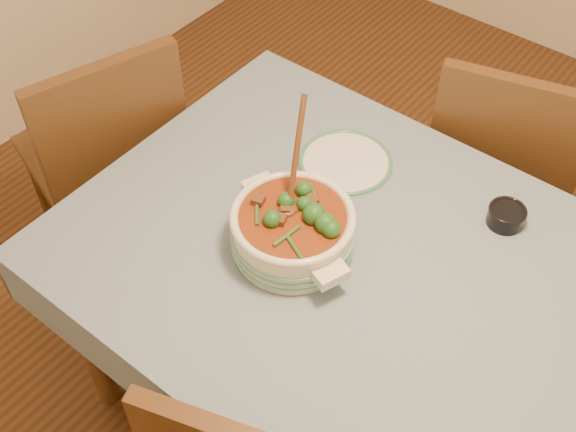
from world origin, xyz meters
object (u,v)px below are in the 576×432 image
object	(u,v)px
dining_table	(391,307)
stew_casserole	(293,227)
chair_far	(500,164)
condiment_bowl	(506,215)
chair_left	(109,155)
white_plate	(346,163)

from	to	relation	value
dining_table	stew_casserole	size ratio (longest dim) A/B	4.39
chair_far	condiment_bowl	bearing A→B (deg)	97.04
dining_table	chair_left	world-z (taller)	chair_left
dining_table	chair_left	distance (m)	1.07
dining_table	white_plate	world-z (taller)	white_plate
stew_casserole	chair_left	size ratio (longest dim) A/B	0.39
condiment_bowl	chair_left	world-z (taller)	chair_left
stew_casserole	white_plate	distance (m)	0.33
dining_table	condiment_bowl	size ratio (longest dim) A/B	17.28
stew_casserole	chair_left	world-z (taller)	stew_casserole
chair_far	dining_table	bearing A→B (deg)	79.37
stew_casserole	condiment_bowl	distance (m)	0.55
stew_casserole	chair_far	bearing A→B (deg)	76.28
white_plate	condiment_bowl	distance (m)	0.45
white_plate	condiment_bowl	world-z (taller)	condiment_bowl
dining_table	condiment_bowl	world-z (taller)	condiment_bowl
dining_table	stew_casserole	bearing A→B (deg)	-167.11
dining_table	condiment_bowl	bearing A→B (deg)	71.82
dining_table	white_plate	distance (m)	0.43
chair_left	stew_casserole	bearing A→B (deg)	102.84
dining_table	chair_far	distance (m)	0.78
chair_far	stew_casserole	bearing A→B (deg)	60.97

